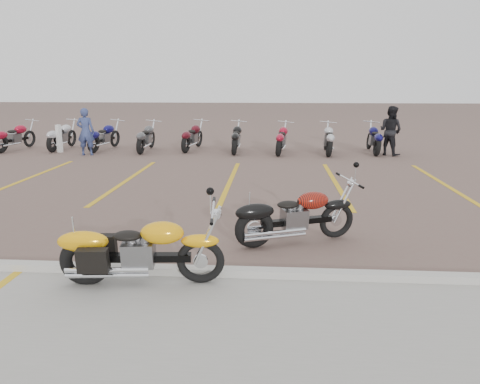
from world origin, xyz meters
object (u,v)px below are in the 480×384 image
object	(u,v)px
person_b	(391,131)
bollard	(59,139)
flame_cruiser	(293,218)
yellow_cruiser	(139,253)
person_a	(86,132)

from	to	relation	value
person_b	bollard	bearing A→B (deg)	44.99
flame_cruiser	person_b	size ratio (longest dim) A/B	1.13
flame_cruiser	bollard	bearing A→B (deg)	109.36
yellow_cruiser	bollard	world-z (taller)	bollard
bollard	person_b	bearing A→B (deg)	0.77
flame_cruiser	person_a	bearing A→B (deg)	106.50
person_a	person_b	distance (m)	10.58
person_a	bollard	xyz separation A→B (m)	(-1.25, 0.60, -0.32)
person_a	flame_cruiser	bearing A→B (deg)	122.73
person_b	bollard	world-z (taller)	person_b
flame_cruiser	person_a	xyz separation A→B (m)	(-6.82, 8.71, 0.40)
flame_cruiser	bollard	distance (m)	12.32
flame_cruiser	person_b	world-z (taller)	person_b
person_a	person_b	xyz separation A→B (m)	(10.55, 0.76, 0.03)
person_a	person_b	bearing A→B (deg)	178.76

